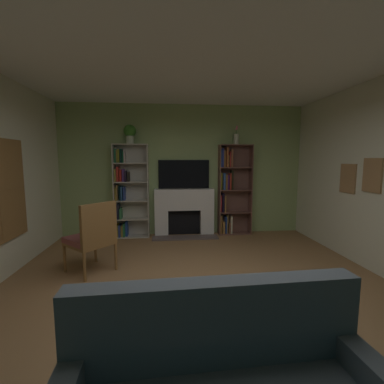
{
  "coord_description": "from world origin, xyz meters",
  "views": [
    {
      "loc": [
        -0.4,
        -2.82,
        1.65
      ],
      "look_at": [
        0.0,
        1.23,
        1.16
      ],
      "focal_mm": 25.23,
      "sensor_mm": 36.0,
      "label": 1
    }
  ],
  "objects_px": {
    "potted_plant": "(130,133)",
    "armchair": "(93,236)",
    "bookshelf_right": "(230,190)",
    "vase_with_flowers": "(236,138)",
    "bookshelf_left": "(127,192)",
    "tv": "(184,174)",
    "fireplace": "(184,211)",
    "coffee_table": "(200,301)"
  },
  "relations": [
    {
      "from": "potted_plant",
      "to": "tv",
      "type": "bearing_deg",
      "value": 6.13
    },
    {
      "from": "tv",
      "to": "armchair",
      "type": "height_order",
      "value": "tv"
    },
    {
      "from": "bookshelf_left",
      "to": "bookshelf_right",
      "type": "relative_size",
      "value": 1.0
    },
    {
      "from": "tv",
      "to": "bookshelf_right",
      "type": "relative_size",
      "value": 0.56
    },
    {
      "from": "fireplace",
      "to": "bookshelf_right",
      "type": "relative_size",
      "value": 0.7
    },
    {
      "from": "bookshelf_left",
      "to": "vase_with_flowers",
      "type": "height_order",
      "value": "vase_with_flowers"
    },
    {
      "from": "tv",
      "to": "potted_plant",
      "type": "distance_m",
      "value": 1.42
    },
    {
      "from": "vase_with_flowers",
      "to": "armchair",
      "type": "height_order",
      "value": "vase_with_flowers"
    },
    {
      "from": "bookshelf_left",
      "to": "potted_plant",
      "type": "xyz_separation_m",
      "value": [
        0.09,
        -0.04,
        1.23
      ]
    },
    {
      "from": "armchair",
      "to": "coffee_table",
      "type": "bearing_deg",
      "value": -49.26
    },
    {
      "from": "armchair",
      "to": "tv",
      "type": "bearing_deg",
      "value": 53.03
    },
    {
      "from": "tv",
      "to": "vase_with_flowers",
      "type": "height_order",
      "value": "vase_with_flowers"
    },
    {
      "from": "fireplace",
      "to": "vase_with_flowers",
      "type": "height_order",
      "value": "vase_with_flowers"
    },
    {
      "from": "fireplace",
      "to": "bookshelf_left",
      "type": "relative_size",
      "value": 0.7
    },
    {
      "from": "vase_with_flowers",
      "to": "armchair",
      "type": "xyz_separation_m",
      "value": [
        -2.58,
        -1.82,
        -1.55
      ]
    },
    {
      "from": "fireplace",
      "to": "armchair",
      "type": "bearing_deg",
      "value": -128.36
    },
    {
      "from": "fireplace",
      "to": "tv",
      "type": "relative_size",
      "value": 1.25
    },
    {
      "from": "fireplace",
      "to": "tv",
      "type": "height_order",
      "value": "tv"
    },
    {
      "from": "bookshelf_right",
      "to": "fireplace",
      "type": "bearing_deg",
      "value": -178.3
    },
    {
      "from": "coffee_table",
      "to": "bookshelf_right",
      "type": "bearing_deg",
      "value": 72.13
    },
    {
      "from": "potted_plant",
      "to": "coffee_table",
      "type": "relative_size",
      "value": 0.47
    },
    {
      "from": "potted_plant",
      "to": "armchair",
      "type": "relative_size",
      "value": 0.37
    },
    {
      "from": "potted_plant",
      "to": "armchair",
      "type": "height_order",
      "value": "potted_plant"
    },
    {
      "from": "armchair",
      "to": "vase_with_flowers",
      "type": "bearing_deg",
      "value": 35.22
    },
    {
      "from": "potted_plant",
      "to": "coffee_table",
      "type": "xyz_separation_m",
      "value": [
        1.02,
        -3.4,
        -1.85
      ]
    },
    {
      "from": "fireplace",
      "to": "armchair",
      "type": "height_order",
      "value": "armchair"
    },
    {
      "from": "coffee_table",
      "to": "potted_plant",
      "type": "bearing_deg",
      "value": 106.75
    },
    {
      "from": "fireplace",
      "to": "bookshelf_left",
      "type": "bearing_deg",
      "value": 179.28
    },
    {
      "from": "bookshelf_left",
      "to": "armchair",
      "type": "height_order",
      "value": "bookshelf_left"
    },
    {
      "from": "bookshelf_left",
      "to": "armchair",
      "type": "relative_size",
      "value": 1.88
    },
    {
      "from": "fireplace",
      "to": "bookshelf_right",
      "type": "height_order",
      "value": "bookshelf_right"
    },
    {
      "from": "tv",
      "to": "coffee_table",
      "type": "xyz_separation_m",
      "value": [
        -0.09,
        -3.52,
        -0.99
      ]
    },
    {
      "from": "bookshelf_right",
      "to": "vase_with_flowers",
      "type": "relative_size",
      "value": 4.95
    },
    {
      "from": "bookshelf_left",
      "to": "vase_with_flowers",
      "type": "bearing_deg",
      "value": -0.99
    },
    {
      "from": "bookshelf_right",
      "to": "vase_with_flowers",
      "type": "xyz_separation_m",
      "value": [
        0.09,
        -0.06,
        1.12
      ]
    },
    {
      "from": "vase_with_flowers",
      "to": "coffee_table",
      "type": "relative_size",
      "value": 0.48
    },
    {
      "from": "potted_plant",
      "to": "bookshelf_left",
      "type": "bearing_deg",
      "value": 155.72
    },
    {
      "from": "bookshelf_right",
      "to": "potted_plant",
      "type": "relative_size",
      "value": 5.03
    },
    {
      "from": "bookshelf_left",
      "to": "armchair",
      "type": "bearing_deg",
      "value": -97.72
    },
    {
      "from": "armchair",
      "to": "coffee_table",
      "type": "xyz_separation_m",
      "value": [
        1.37,
        -1.59,
        -0.2
      ]
    },
    {
      "from": "bookshelf_right",
      "to": "armchair",
      "type": "xyz_separation_m",
      "value": [
        -2.48,
        -1.87,
        -0.43
      ]
    },
    {
      "from": "bookshelf_left",
      "to": "tv",
      "type": "bearing_deg",
      "value": 3.76
    }
  ]
}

